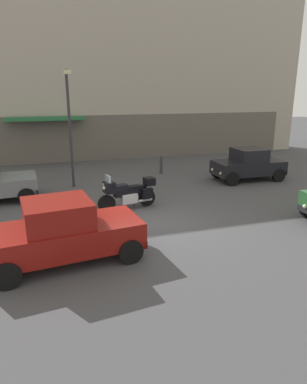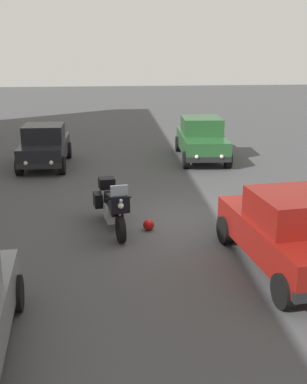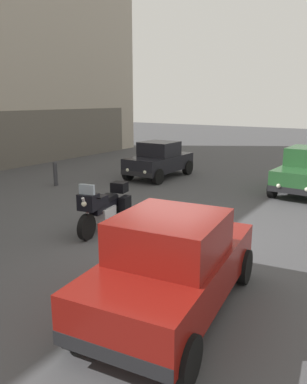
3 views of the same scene
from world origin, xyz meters
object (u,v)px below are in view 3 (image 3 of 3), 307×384
(helmet, at_px, (127,232))
(car_wagon_end, at_px, (173,264))
(car_compact_side, at_px, (159,160))
(bollard_curbside, at_px, (55,173))
(motorcycle, at_px, (104,206))

(helmet, distance_m, car_wagon_end, 3.59)
(car_compact_side, xyz_separation_m, car_wagon_end, (-9.10, -5.97, 0.04))
(helmet, xyz_separation_m, car_compact_side, (6.77, 3.31, 0.63))
(helmet, distance_m, bollard_curbside, 6.67)
(helmet, distance_m, car_compact_side, 7.57)
(motorcycle, xyz_separation_m, car_compact_side, (6.60, 2.46, 0.15))
(helmet, xyz_separation_m, bollard_curbside, (3.14, 5.87, 0.37))
(helmet, xyz_separation_m, car_wagon_end, (-2.33, -2.66, 0.67))
(car_wagon_end, height_order, bollard_curbside, car_wagon_end)
(car_compact_side, distance_m, car_wagon_end, 10.89)
(helmet, height_order, car_wagon_end, car_wagon_end)
(motorcycle, height_order, car_wagon_end, car_wagon_end)
(car_compact_side, bearing_deg, helmet, 26.68)
(motorcycle, relative_size, bollard_curbside, 2.33)
(helmet, height_order, bollard_curbside, bollard_curbside)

